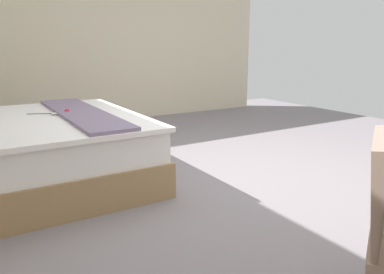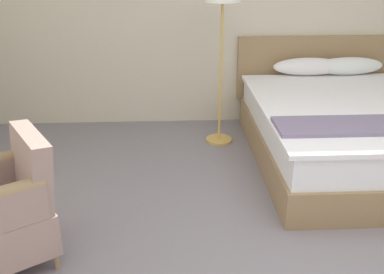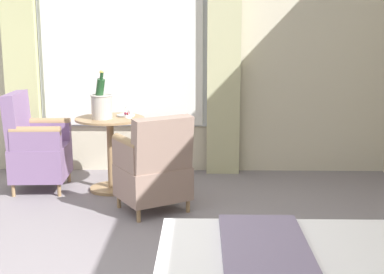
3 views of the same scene
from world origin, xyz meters
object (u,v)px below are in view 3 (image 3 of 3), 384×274
Objects in this scene: champagne_bucket at (101,104)px; wine_glass_near_bucket at (128,106)px; wine_glass_near_edge at (109,104)px; side_table_round at (111,148)px; armchair_by_window at (154,168)px; armchair_facing_bed at (36,148)px; snack_plate at (126,115)px.

wine_glass_near_bucket is (-0.04, 0.26, -0.03)m from champagne_bucket.
champagne_bucket reaches higher than wine_glass_near_edge.
wine_glass_near_bucket is (0.01, 0.19, 0.42)m from side_table_round.
armchair_by_window is at bearing 25.95° from wine_glass_near_bucket.
champagne_bucket reaches higher than wine_glass_near_bucket.
wine_glass_near_bucket is 0.18× the size of armchair_by_window.
armchair_facing_bed is (0.18, -0.71, -0.42)m from wine_glass_near_edge.
champagne_bucket is 0.25m from wine_glass_near_edge.
snack_plate reaches higher than side_table_round.
snack_plate is at bearing 129.63° from side_table_round.
champagne_bucket is at bearing 84.18° from armchair_facing_bed.
armchair_by_window is 1.40m from armchair_facing_bed.
armchair_by_window is at bearing 24.76° from snack_plate.
side_table_round is 0.46m from champagne_bucket.
side_table_round is 0.46m from wine_glass_near_edge.
armchair_by_window reaches higher than side_table_round.
wine_glass_near_bucket is 0.31m from wine_glass_near_edge.
armchair_facing_bed is at bearing -75.97° from wine_glass_near_edge.
snack_plate is (-0.17, 0.21, -0.14)m from champagne_bucket.
armchair_facing_bed is at bearing -83.49° from snack_plate.
wine_glass_near_bucket is 0.82m from armchair_by_window.
wine_glass_near_edge is at bearing -147.25° from armchair_by_window.
armchair_facing_bed is (-0.03, -0.94, -0.43)m from wine_glass_near_bucket.
snack_plate is 0.96m from armchair_facing_bed.
wine_glass_near_edge reaches higher than armchair_by_window.
wine_glass_near_bucket is 0.16× the size of armchair_facing_bed.
side_table_round is 4.82× the size of wine_glass_near_edge.
wine_glass_near_bucket reaches higher than armchair_by_window.
wine_glass_near_bucket is at bearing 86.36° from side_table_round.
armchair_by_window is (0.58, 0.56, -0.49)m from champagne_bucket.
armchair_by_window is (0.63, 0.49, -0.04)m from side_table_round.
wine_glass_near_bucket is at bearing 88.21° from armchair_facing_bed.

